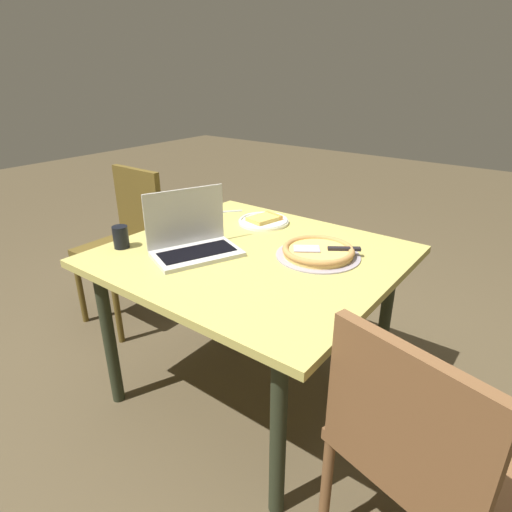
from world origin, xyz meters
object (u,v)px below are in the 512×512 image
pizza_tray (318,251)px  chair_far (127,237)px  drink_cup (121,237)px  pizza_plate (264,220)px  dining_table (253,269)px  table_knife (220,212)px  laptop (193,240)px  chair_near (424,444)px

pizza_tray → chair_far: 1.25m
drink_cup → pizza_plate: bearing=64.2°
dining_table → table_knife: table_knife is taller
pizza_plate → chair_far: bearing=-163.9°
chair_far → pizza_tray: bearing=1.9°
laptop → chair_near: bearing=-11.4°
chair_near → chair_far: size_ratio=0.96×
pizza_tray → chair_far: size_ratio=0.39×
dining_table → laptop: size_ratio=2.84×
drink_cup → chair_far: 0.69m
pizza_plate → drink_cup: 0.69m
pizza_tray → pizza_plate: bearing=155.2°
pizza_plate → pizza_tray: size_ratio=0.72×
laptop → chair_far: 0.87m
pizza_tray → table_knife: size_ratio=2.09×
laptop → chair_far: bearing=163.1°
table_knife → chair_far: chair_far is taller
pizza_plate → drink_cup: drink_cup is taller
pizza_plate → table_knife: pizza_plate is taller
laptop → pizza_tray: laptop is taller
pizza_tray → laptop: bearing=-146.8°
table_knife → drink_cup: size_ratio=1.72×
pizza_plate → table_knife: bearing=-178.9°
dining_table → table_knife: size_ratio=6.94×
table_knife → drink_cup: 0.62m
dining_table → chair_near: bearing=-22.9°
laptop → pizza_tray: 0.52m
chair_far → laptop: bearing=-16.9°
laptop → drink_cup: bearing=-152.9°
dining_table → pizza_tray: 0.29m
laptop → table_knife: 0.55m
dining_table → table_knife: 0.58m
table_knife → laptop: bearing=-60.2°
pizza_tray → chair_near: chair_near is taller
chair_far → table_knife: bearing=23.5°
pizza_tray → chair_near: size_ratio=0.40×
pizza_plate → table_knife: size_ratio=1.51×
dining_table → chair_far: 1.01m
chair_near → pizza_tray: bearing=141.3°
pizza_plate → dining_table: bearing=-61.0°
table_knife → dining_table: bearing=-34.6°
laptop → pizza_plate: bearing=88.1°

